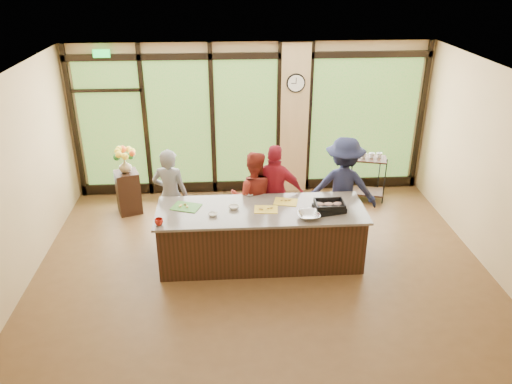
{
  "coord_description": "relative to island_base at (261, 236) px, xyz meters",
  "views": [
    {
      "loc": [
        -0.52,
        -6.45,
        4.43
      ],
      "look_at": [
        -0.07,
        0.4,
        1.17
      ],
      "focal_mm": 35.0,
      "sensor_mm": 36.0,
      "label": 1
    }
  ],
  "objects": [
    {
      "name": "floor",
      "position": [
        0.0,
        -0.3,
        -0.44
      ],
      "size": [
        7.0,
        7.0,
        0.0
      ],
      "primitive_type": "plane",
      "color": "brown",
      "rests_on": "ground"
    },
    {
      "name": "ceiling",
      "position": [
        0.0,
        -0.3,
        2.56
      ],
      "size": [
        7.0,
        7.0,
        0.0
      ],
      "primitive_type": "plane",
      "rotation": [
        3.14,
        0.0,
        0.0
      ],
      "color": "white",
      "rests_on": "back_wall"
    },
    {
      "name": "back_wall",
      "position": [
        0.0,
        2.7,
        1.06
      ],
      "size": [
        7.0,
        0.0,
        7.0
      ],
      "primitive_type": "plane",
      "rotation": [
        1.57,
        0.0,
        0.0
      ],
      "color": "tan",
      "rests_on": "floor"
    },
    {
      "name": "left_wall",
      "position": [
        -3.5,
        -0.3,
        1.06
      ],
      "size": [
        0.0,
        6.0,
        6.0
      ],
      "primitive_type": "plane",
      "rotation": [
        1.57,
        0.0,
        1.57
      ],
      "color": "tan",
      "rests_on": "floor"
    },
    {
      "name": "right_wall",
      "position": [
        3.5,
        -0.3,
        1.06
      ],
      "size": [
        0.0,
        6.0,
        6.0
      ],
      "primitive_type": "plane",
      "rotation": [
        1.57,
        0.0,
        -1.57
      ],
      "color": "tan",
      "rests_on": "floor"
    },
    {
      "name": "window_wall",
      "position": [
        0.16,
        2.65,
        0.95
      ],
      "size": [
        6.9,
        0.12,
        3.0
      ],
      "color": "tan",
      "rests_on": "floor"
    },
    {
      "name": "island_base",
      "position": [
        0.0,
        0.0,
        0.0
      ],
      "size": [
        3.1,
        1.0,
        0.88
      ],
      "primitive_type": "cube",
      "color": "black",
      "rests_on": "floor"
    },
    {
      "name": "countertop",
      "position": [
        0.0,
        0.0,
        0.46
      ],
      "size": [
        3.2,
        1.1,
        0.04
      ],
      "primitive_type": "cube",
      "color": "slate",
      "rests_on": "island_base"
    },
    {
      "name": "wall_clock",
      "position": [
        0.85,
        2.57,
        1.81
      ],
      "size": [
        0.36,
        0.04,
        0.36
      ],
      "color": "black",
      "rests_on": "window_wall"
    },
    {
      "name": "cook_left",
      "position": [
        -1.45,
        0.81,
        0.37
      ],
      "size": [
        0.66,
        0.51,
        1.63
      ],
      "primitive_type": "imported",
      "rotation": [
        0.0,
        0.0,
        2.93
      ],
      "color": "slate",
      "rests_on": "floor"
    },
    {
      "name": "cook_midleft",
      "position": [
        -0.07,
        0.72,
        0.35
      ],
      "size": [
        0.8,
        0.64,
        1.58
      ],
      "primitive_type": "imported",
      "rotation": [
        0.0,
        0.0,
        3.09
      ],
      "color": "maroon",
      "rests_on": "floor"
    },
    {
      "name": "cook_midright",
      "position": [
        0.29,
        0.73,
        0.4
      ],
      "size": [
        1.06,
        0.67,
        1.68
      ],
      "primitive_type": "imported",
      "rotation": [
        0.0,
        0.0,
        2.86
      ],
      "color": "maroon",
      "rests_on": "floor"
    },
    {
      "name": "cook_right",
      "position": [
        1.45,
        0.77,
        0.45
      ],
      "size": [
        1.28,
        0.95,
        1.77
      ],
      "primitive_type": "imported",
      "rotation": [
        0.0,
        0.0,
        2.86
      ],
      "color": "#1A1E39",
      "rests_on": "floor"
    },
    {
      "name": "roasting_pan",
      "position": [
        1.03,
        -0.11,
        0.52
      ],
      "size": [
        0.5,
        0.43,
        0.08
      ],
      "primitive_type": "cube",
      "rotation": [
        0.0,
        0.0,
        0.22
      ],
      "color": "black",
      "rests_on": "countertop"
    },
    {
      "name": "mixing_bowl",
      "position": [
        0.68,
        -0.33,
        0.52
      ],
      "size": [
        0.36,
        0.36,
        0.08
      ],
      "primitive_type": "imported",
      "rotation": [
        0.0,
        0.0,
        0.08
      ],
      "color": "silver",
      "rests_on": "countertop"
    },
    {
      "name": "cutting_board_left",
      "position": [
        -1.15,
        0.14,
        0.49
      ],
      "size": [
        0.5,
        0.43,
        0.01
      ],
      "primitive_type": "cube",
      "rotation": [
        0.0,
        0.0,
        -0.34
      ],
      "color": "#41832F",
      "rests_on": "countertop"
    },
    {
      "name": "cutting_board_center",
      "position": [
        0.08,
        -0.02,
        0.49
      ],
      "size": [
        0.38,
        0.3,
        0.01
      ],
      "primitive_type": "cube",
      "rotation": [
        0.0,
        0.0,
        -0.09
      ],
      "color": "gold",
      "rests_on": "countertop"
    },
    {
      "name": "cutting_board_right",
      "position": [
        0.41,
        0.22,
        0.49
      ],
      "size": [
        0.42,
        0.35,
        0.01
      ],
      "primitive_type": "cube",
      "rotation": [
        0.0,
        0.0,
        -0.24
      ],
      "color": "gold",
      "rests_on": "countertop"
    },
    {
      "name": "prep_bowl_near",
      "position": [
        -0.41,
        0.05,
        0.51
      ],
      "size": [
        0.19,
        0.19,
        0.05
      ],
      "primitive_type": "imported",
      "rotation": [
        0.0,
        0.0,
        0.17
      ],
      "color": "white",
      "rests_on": "countertop"
    },
    {
      "name": "prep_bowl_mid",
      "position": [
        -0.73,
        -0.16,
        0.5
      ],
      "size": [
        0.18,
        0.18,
        0.04
      ],
      "primitive_type": "imported",
      "rotation": [
        0.0,
        0.0,
        0.4
      ],
      "color": "white",
      "rests_on": "countertop"
    },
    {
      "name": "prep_bowl_far",
      "position": [
        -0.15,
        0.49,
        0.49
      ],
      "size": [
        0.15,
        0.15,
        0.03
      ],
      "primitive_type": "imported",
      "rotation": [
        0.0,
        0.0,
        0.37
      ],
      "color": "white",
      "rests_on": "countertop"
    },
    {
      "name": "red_ramekin",
      "position": [
        -1.5,
        -0.39,
        0.53
      ],
      "size": [
        0.13,
        0.13,
        0.1
      ],
      "primitive_type": "imported",
      "rotation": [
        0.0,
        0.0,
        -0.06
      ],
      "color": "#A51C10",
      "rests_on": "countertop"
    },
    {
      "name": "flower_stand",
      "position": [
        -2.36,
        1.84,
        -0.03
      ],
      "size": [
        0.52,
        0.52,
        0.82
      ],
      "primitive_type": "cube",
      "rotation": [
        0.0,
        0.0,
        0.34
      ],
      "color": "black",
      "rests_on": "floor"
    },
    {
      "name": "flower_vase",
      "position": [
        -2.36,
        1.84,
        0.5
      ],
      "size": [
        0.31,
        0.31,
        0.24
      ],
      "primitive_type": "imported",
      "rotation": [
        0.0,
        0.0,
        0.42
      ],
      "color": "olive",
      "rests_on": "flower_stand"
    },
    {
      "name": "bar_cart",
      "position": [
        2.21,
        2.06,
        0.16
      ],
      "size": [
        0.81,
        0.59,
        1.0
      ],
      "rotation": [
        0.0,
        0.0,
        -0.27
      ],
      "color": "black",
      "rests_on": "floor"
    }
  ]
}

